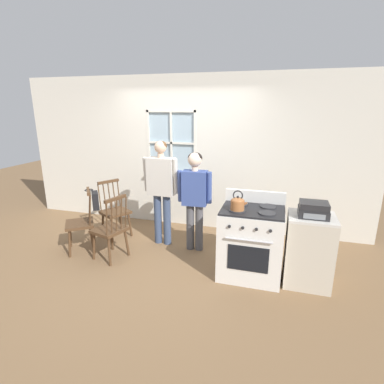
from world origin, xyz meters
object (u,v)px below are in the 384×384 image
(kettle, at_px, (238,203))
(person_teen_center, at_px, (195,192))
(side_counter, at_px, (309,250))
(stereo, at_px, (314,210))
(chair_center_cluster, at_px, (110,230))
(chair_by_window, at_px, (81,223))
(potted_plant, at_px, (159,168))
(stove, at_px, (251,242))
(handbag, at_px, (95,200))
(chair_near_wall, at_px, (115,212))
(person_elderly_left, at_px, (161,184))

(kettle, bearing_deg, person_teen_center, 138.54)
(side_counter, xyz_separation_m, stereo, (0.00, -0.02, 0.54))
(chair_center_cluster, bearing_deg, chair_by_window, -83.77)
(kettle, distance_m, potted_plant, 2.26)
(chair_by_window, bearing_deg, person_teen_center, 71.17)
(side_counter, bearing_deg, stove, -179.34)
(person_teen_center, height_order, stereo, person_teen_center)
(handbag, bearing_deg, chair_near_wall, 86.82)
(stereo, bearing_deg, side_counter, 90.00)
(person_teen_center, relative_size, stove, 1.41)
(person_teen_center, bearing_deg, kettle, -45.22)
(potted_plant, xyz_separation_m, handbag, (-0.53, -1.27, -0.27))
(handbag, relative_size, stereo, 0.90)
(chair_near_wall, xyz_separation_m, side_counter, (3.05, -0.60, 0.01))
(person_elderly_left, height_order, side_counter, person_elderly_left)
(person_elderly_left, bearing_deg, chair_center_cluster, -125.85)
(kettle, relative_size, potted_plant, 0.86)
(person_teen_center, xyz_separation_m, potted_plant, (-0.94, 0.89, 0.14))
(kettle, distance_m, stereo, 0.89)
(potted_plant, bearing_deg, person_elderly_left, -65.03)
(handbag, bearing_deg, stove, -3.14)
(chair_by_window, relative_size, chair_near_wall, 1.00)
(side_counter, bearing_deg, person_teen_center, 162.69)
(person_elderly_left, height_order, stereo, person_elderly_left)
(chair_by_window, xyz_separation_m, potted_plant, (0.72, 1.40, 0.62))
(chair_by_window, xyz_separation_m, chair_center_cluster, (0.57, -0.10, 0.00))
(chair_near_wall, distance_m, person_teen_center, 1.53)
(chair_by_window, bearing_deg, stereo, 53.79)
(person_elderly_left, distance_m, side_counter, 2.31)
(chair_center_cluster, relative_size, side_counter, 1.07)
(side_counter, bearing_deg, potted_plant, 151.42)
(person_teen_center, distance_m, potted_plant, 1.30)
(potted_plant, relative_size, side_counter, 0.32)
(person_elderly_left, bearing_deg, kettle, -26.59)
(potted_plant, distance_m, side_counter, 2.97)
(chair_near_wall, distance_m, handbag, 0.60)
(chair_center_cluster, relative_size, person_teen_center, 0.63)
(stove, height_order, potted_plant, potted_plant)
(stove, distance_m, stereo, 0.87)
(handbag, bearing_deg, person_teen_center, 14.44)
(person_elderly_left, relative_size, handbag, 5.43)
(stove, distance_m, side_counter, 0.71)
(stereo, bearing_deg, chair_center_cluster, -177.98)
(potted_plant, bearing_deg, handbag, -112.67)
(potted_plant, bearing_deg, chair_near_wall, -122.63)
(stove, height_order, stereo, stove)
(person_teen_center, bearing_deg, chair_near_wall, 172.15)
(chair_center_cluster, xyz_separation_m, handbag, (-0.38, 0.24, 0.35))
(chair_by_window, xyz_separation_m, kettle, (2.39, -0.12, 0.58))
(person_elderly_left, bearing_deg, chair_by_window, -149.94)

